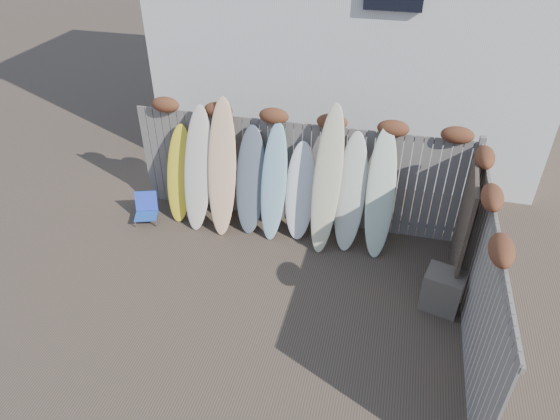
% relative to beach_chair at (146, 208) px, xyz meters
% --- Properties ---
extents(ground, '(80.00, 80.00, 0.00)m').
position_rel_beach_chair_xyz_m(ground, '(2.74, -1.68, -0.25)').
color(ground, '#493A2D').
extents(back_fence, '(6.05, 0.28, 2.24)m').
position_rel_beach_chair_xyz_m(back_fence, '(2.80, 0.71, 0.93)').
color(back_fence, slate).
rests_on(back_fence, ground).
extents(right_fence, '(0.28, 4.40, 2.24)m').
position_rel_beach_chair_xyz_m(right_fence, '(5.73, -1.43, 0.89)').
color(right_fence, slate).
rests_on(right_fence, ground).
extents(beach_chair, '(0.53, 0.55, 0.55)m').
position_rel_beach_chair_xyz_m(beach_chair, '(0.00, 0.00, 0.00)').
color(beach_chair, '#224EAB').
rests_on(beach_chair, ground).
extents(wooden_crate, '(0.66, 0.59, 0.65)m').
position_rel_beach_chair_xyz_m(wooden_crate, '(5.40, -1.00, 0.07)').
color(wooden_crate, brown).
rests_on(wooden_crate, ground).
extents(lattice_panel, '(0.14, 1.37, 2.05)m').
position_rel_beach_chair_xyz_m(lattice_panel, '(5.58, -0.39, 0.77)').
color(lattice_panel, '#3A3123').
rests_on(lattice_panel, ground).
extents(surfboard_0, '(0.54, 0.67, 1.80)m').
position_rel_beach_chair_xyz_m(surfboard_0, '(0.61, 0.34, 0.64)').
color(surfboard_0, yellow).
rests_on(surfboard_0, ground).
extents(surfboard_1, '(0.56, 0.80, 2.22)m').
position_rel_beach_chair_xyz_m(surfboard_1, '(1.03, 0.24, 0.86)').
color(surfboard_1, beige).
rests_on(surfboard_1, ground).
extents(surfboard_2, '(0.59, 0.89, 2.40)m').
position_rel_beach_chair_xyz_m(surfboard_2, '(1.50, 0.24, 0.95)').
color(surfboard_2, '#EAAB8E').
rests_on(surfboard_2, ground).
extents(surfboard_3, '(0.57, 0.71, 1.93)m').
position_rel_beach_chair_xyz_m(surfboard_3, '(1.99, 0.33, 0.71)').
color(surfboard_3, '#545D67').
rests_on(surfboard_3, ground).
extents(surfboard_4, '(0.46, 0.73, 2.06)m').
position_rel_beach_chair_xyz_m(surfboard_4, '(2.44, 0.27, 0.77)').
color(surfboard_4, '#8CBBCB').
rests_on(surfboard_4, ground).
extents(surfboard_5, '(0.56, 0.65, 1.73)m').
position_rel_beach_chair_xyz_m(surfboard_5, '(2.89, 0.35, 0.61)').
color(surfboard_5, white).
rests_on(surfboard_5, ground).
extents(surfboard_6, '(0.54, 0.90, 2.49)m').
position_rel_beach_chair_xyz_m(surfboard_6, '(3.38, 0.20, 0.99)').
color(surfboard_6, beige).
rests_on(surfboard_6, ground).
extents(surfboard_7, '(0.51, 0.72, 2.04)m').
position_rel_beach_chair_xyz_m(surfboard_7, '(3.79, 0.28, 0.76)').
color(surfboard_7, beige).
rests_on(surfboard_7, ground).
extents(surfboard_8, '(0.56, 0.82, 2.19)m').
position_rel_beach_chair_xyz_m(surfboard_8, '(4.28, 0.25, 0.84)').
color(surfboard_8, beige).
rests_on(surfboard_8, ground).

